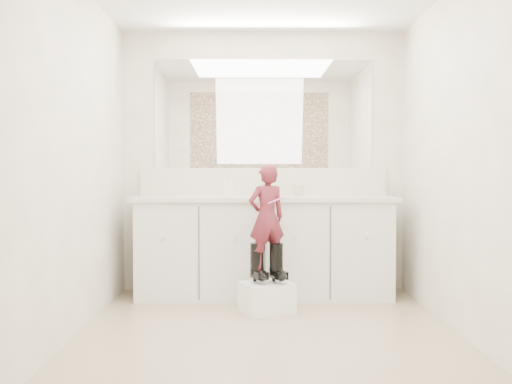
{
  "coord_description": "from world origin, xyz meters",
  "views": [
    {
      "loc": [
        -0.11,
        -3.79,
        1.1
      ],
      "look_at": [
        -0.07,
        0.72,
        0.94
      ],
      "focal_mm": 40.0,
      "sensor_mm": 36.0,
      "label": 1
    }
  ],
  "objects": [
    {
      "name": "mirror",
      "position": [
        0.0,
        1.49,
        1.64
      ],
      "size": [
        2.0,
        0.02,
        1.0
      ],
      "primitive_type": "cube",
      "color": "white",
      "rests_on": "wall_back"
    },
    {
      "name": "countertop",
      "position": [
        0.0,
        1.21,
        0.87
      ],
      "size": [
        2.28,
        0.58,
        0.04
      ],
      "primitive_type": "cube",
      "color": "beige",
      "rests_on": "vanity_cabinet"
    },
    {
      "name": "cup",
      "position": [
        0.31,
        1.29,
        0.94
      ],
      "size": [
        0.12,
        0.12,
        0.11
      ],
      "primitive_type": "imported",
      "rotation": [
        0.0,
        0.0,
        0.04
      ],
      "color": "beige",
      "rests_on": "countertop"
    },
    {
      "name": "floor",
      "position": [
        0.0,
        0.0,
        0.0
      ],
      "size": [
        3.0,
        3.0,
        0.0
      ],
      "primitive_type": "plane",
      "color": "#967B62",
      "rests_on": "ground"
    },
    {
      "name": "dot_panel",
      "position": [
        0.0,
        -1.49,
        1.65
      ],
      "size": [
        2.0,
        0.01,
        1.2
      ],
      "primitive_type": "cube",
      "color": "#472819",
      "rests_on": "wall_front"
    },
    {
      "name": "soap_bottle",
      "position": [
        -0.32,
        1.25,
        0.98
      ],
      "size": [
        0.09,
        0.09,
        0.19
      ],
      "primitive_type": "imported",
      "rotation": [
        0.0,
        0.0,
        0.1
      ],
      "color": "silver",
      "rests_on": "countertop"
    },
    {
      "name": "wall_right",
      "position": [
        1.3,
        0.0,
        1.2
      ],
      "size": [
        0.0,
        3.0,
        3.0
      ],
      "primitive_type": "plane",
      "rotation": [
        1.57,
        0.0,
        -1.57
      ],
      "color": "beige",
      "rests_on": "floor"
    },
    {
      "name": "boot_right",
      "position": [
        0.08,
        0.66,
        0.39
      ],
      "size": [
        0.18,
        0.23,
        0.31
      ],
      "primitive_type": null,
      "rotation": [
        0.0,
        0.0,
        0.4
      ],
      "color": "black",
      "rests_on": "step_stool"
    },
    {
      "name": "toothbrush",
      "position": [
        0.08,
        0.58,
        0.89
      ],
      "size": [
        0.13,
        0.06,
        0.06
      ],
      "primitive_type": "cylinder",
      "rotation": [
        0.0,
        1.22,
        0.4
      ],
      "color": "#EA5BAD",
      "rests_on": "toddler"
    },
    {
      "name": "vanity_cabinet",
      "position": [
        0.0,
        1.23,
        0.42
      ],
      "size": [
        2.2,
        0.55,
        0.85
      ],
      "primitive_type": "cube",
      "color": "silver",
      "rests_on": "floor"
    },
    {
      "name": "toddler",
      "position": [
        0.01,
        0.66,
        0.75
      ],
      "size": [
        0.35,
        0.3,
        0.82
      ],
      "primitive_type": "imported",
      "rotation": [
        0.0,
        0.0,
        3.54
      ],
      "color": "#A0313F",
      "rests_on": "step_stool"
    },
    {
      "name": "faucet",
      "position": [
        0.0,
        1.38,
        0.94
      ],
      "size": [
        0.08,
        0.08,
        0.1
      ],
      "primitive_type": "cylinder",
      "color": "silver",
      "rests_on": "countertop"
    },
    {
      "name": "step_stool",
      "position": [
        0.01,
        0.64,
        0.12
      ],
      "size": [
        0.46,
        0.43,
        0.24
      ],
      "primitive_type": "cube",
      "rotation": [
        0.0,
        0.0,
        0.4
      ],
      "color": "white",
      "rests_on": "floor"
    },
    {
      "name": "boot_left",
      "position": [
        -0.07,
        0.66,
        0.39
      ],
      "size": [
        0.18,
        0.23,
        0.31
      ],
      "primitive_type": null,
      "rotation": [
        0.0,
        0.0,
        0.4
      ],
      "color": "black",
      "rests_on": "step_stool"
    },
    {
      "name": "wall_front",
      "position": [
        0.0,
        -1.5,
        1.2
      ],
      "size": [
        2.6,
        0.0,
        2.6
      ],
      "primitive_type": "plane",
      "rotation": [
        -1.57,
        0.0,
        0.0
      ],
      "color": "beige",
      "rests_on": "floor"
    },
    {
      "name": "wall_left",
      "position": [
        -1.3,
        0.0,
        1.2
      ],
      "size": [
        0.0,
        3.0,
        3.0
      ],
      "primitive_type": "plane",
      "rotation": [
        1.57,
        0.0,
        1.57
      ],
      "color": "beige",
      "rests_on": "floor"
    },
    {
      "name": "backsplash",
      "position": [
        0.0,
        1.49,
        1.02
      ],
      "size": [
        2.28,
        0.03,
        0.25
      ],
      "primitive_type": "cube",
      "color": "beige",
      "rests_on": "countertop"
    },
    {
      "name": "wall_back",
      "position": [
        0.0,
        1.5,
        1.2
      ],
      "size": [
        2.6,
        0.0,
        2.6
      ],
      "primitive_type": "plane",
      "rotation": [
        1.57,
        0.0,
        0.0
      ],
      "color": "beige",
      "rests_on": "floor"
    }
  ]
}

